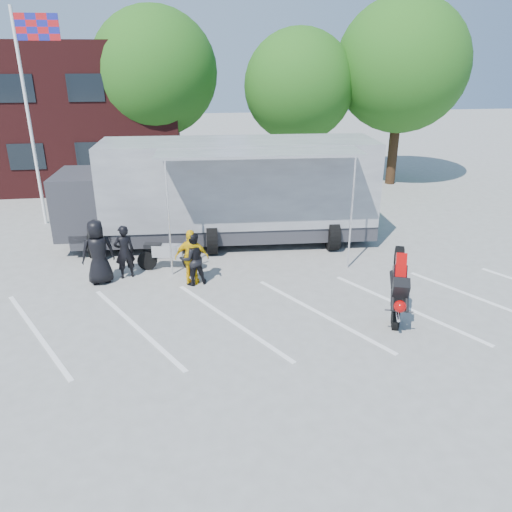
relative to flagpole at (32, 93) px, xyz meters
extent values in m
plane|color=#989994|center=(6.24, -10.00, -5.05)|extent=(100.00, 100.00, 0.00)
cube|color=white|center=(6.24, -9.00, -5.05)|extent=(18.09, 13.33, 0.01)
cube|color=#401414|center=(-3.76, 8.00, -1.55)|extent=(18.00, 8.00, 7.00)
cylinder|color=white|center=(-0.26, 0.00, -1.05)|extent=(0.12, 0.12, 8.00)
cube|color=red|center=(0.54, 0.00, 2.25)|extent=(1.50, 0.04, 0.90)
cylinder|color=#382314|center=(4.24, 6.00, -3.43)|extent=(0.50, 0.50, 3.24)
sphere|color=#285615|center=(4.24, 6.00, 0.53)|extent=(6.12, 6.12, 6.12)
cylinder|color=#382314|center=(11.24, 5.00, -3.61)|extent=(0.50, 0.50, 2.88)
sphere|color=#285615|center=(11.24, 5.00, -0.09)|extent=(5.44, 5.44, 5.44)
cylinder|color=#382314|center=(16.24, 4.50, -3.34)|extent=(0.50, 0.50, 3.42)
sphere|color=#285615|center=(16.24, 4.50, 0.84)|extent=(6.46, 6.46, 6.46)
imported|color=black|center=(2.82, -6.17, -4.07)|extent=(1.10, 0.88, 1.96)
imported|color=black|center=(3.54, -5.90, -4.21)|extent=(0.71, 0.59, 1.68)
imported|color=black|center=(5.57, -6.66, -4.25)|extent=(0.91, 0.79, 1.61)
imported|color=yellow|center=(5.55, -6.66, -4.20)|extent=(1.04, 0.54, 1.70)
camera|label=1|loc=(5.52, -20.36, 1.35)|focal=35.00mm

